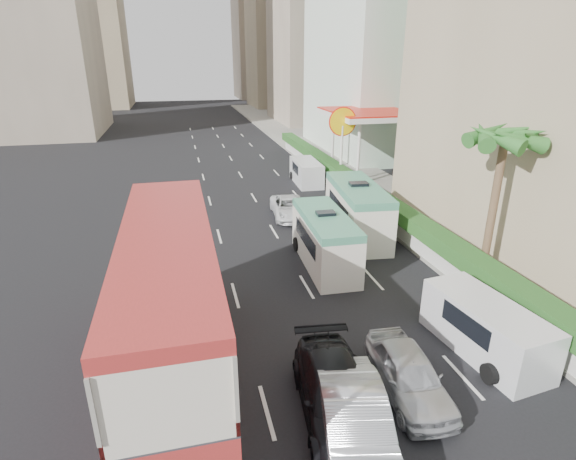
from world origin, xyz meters
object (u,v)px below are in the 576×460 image
object	(u,v)px
palm_tree	(493,208)
minibus_near	(325,240)
car_silver_lane_a	(353,448)
van_asset	(289,217)
double_decker_bus	(173,311)
car_black	(336,415)
panel_van_far	(306,172)
minibus_far	(357,211)
panel_van_near	(485,328)
car_silver_lane_b	(406,392)
shell_station	(367,144)

from	to	relation	value
palm_tree	minibus_near	bearing A→B (deg)	155.73
car_silver_lane_a	minibus_near	distance (m)	11.24
van_asset	minibus_near	world-z (taller)	minibus_near
double_decker_bus	car_black	bearing A→B (deg)	-31.17
palm_tree	panel_van_far	bearing A→B (deg)	100.67
car_black	minibus_far	distance (m)	14.22
minibus_near	panel_van_near	size ratio (longest dim) A/B	1.27
car_silver_lane_b	panel_van_near	bearing A→B (deg)	23.83
double_decker_bus	panel_van_near	bearing A→B (deg)	-5.29
car_silver_lane_b	panel_van_far	world-z (taller)	panel_van_far
minibus_far	shell_station	bearing A→B (deg)	71.45
double_decker_bus	palm_tree	world-z (taller)	palm_tree
palm_tree	car_silver_lane_b	bearing A→B (deg)	-138.69
panel_van_near	panel_van_far	xyz separation A→B (m)	(0.16, 22.92, -0.01)
palm_tree	minibus_far	bearing A→B (deg)	120.59
panel_van_far	car_silver_lane_b	bearing A→B (deg)	-96.23
minibus_far	panel_van_near	world-z (taller)	minibus_far
palm_tree	shell_station	size ratio (longest dim) A/B	0.80
car_silver_lane_a	van_asset	xyz separation A→B (m)	(2.74, 18.15, 0.00)
minibus_far	palm_tree	xyz separation A→B (m)	(3.74, -6.32, 1.90)
minibus_far	panel_van_near	xyz separation A→B (m)	(0.18, -11.27, -0.56)
double_decker_bus	shell_station	bearing A→B (deg)	55.18
car_silver_lane_a	palm_tree	distance (m)	12.70
minibus_near	panel_van_near	bearing A→B (deg)	-65.99
car_black	shell_station	bearing A→B (deg)	71.96
double_decker_bus	minibus_far	bearing A→B (deg)	45.71
panel_van_near	shell_station	distance (m)	24.70
car_silver_lane_a	panel_van_near	xyz separation A→B (m)	(5.89, 2.85, 0.93)
car_black	shell_station	xyz separation A→B (m)	(11.70, 25.60, 2.75)
car_silver_lane_a	palm_tree	xyz separation A→B (m)	(9.44, 7.80, 3.38)
shell_station	car_silver_lane_a	bearing A→B (deg)	-113.48
minibus_near	minibus_far	bearing A→B (deg)	50.11
car_silver_lane_b	panel_van_near	distance (m)	3.87
car_silver_lane_b	minibus_far	xyz separation A→B (m)	(3.35, 12.55, 1.48)
double_decker_bus	car_silver_lane_a	world-z (taller)	double_decker_bus
car_black	palm_tree	bearing A→B (deg)	41.31
car_silver_lane_b	minibus_far	bearing A→B (deg)	79.00
double_decker_bus	minibus_far	size ratio (longest dim) A/B	1.64
minibus_near	panel_van_near	distance (m)	8.59
car_silver_lane_b	minibus_near	distance (m)	9.36
car_silver_lane_a	shell_station	xyz separation A→B (m)	(11.64, 26.80, 2.75)
double_decker_bus	panel_van_near	world-z (taller)	double_decker_bus
panel_van_near	panel_van_far	size ratio (longest dim) A/B	1.02
car_black	shell_station	world-z (taller)	shell_station
car_black	panel_van_near	xyz separation A→B (m)	(5.95, 1.65, 0.93)
minibus_far	panel_van_near	size ratio (longest dim) A/B	1.45
shell_station	minibus_near	bearing A→B (deg)	-119.18
panel_van_near	palm_tree	world-z (taller)	palm_tree
car_silver_lane_b	minibus_far	size ratio (longest dim) A/B	0.62
panel_van_far	palm_tree	size ratio (longest dim) A/B	0.71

